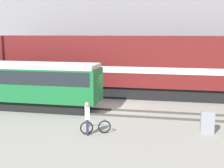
# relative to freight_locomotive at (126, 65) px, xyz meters

# --- Properties ---
(ground_plane) EXTENTS (120.00, 120.00, 0.00)m
(ground_plane) POSITION_rel_freight_locomotive_xyz_m (-0.32, -4.47, -2.62)
(ground_plane) COLOR gray
(track_near) EXTENTS (60.00, 1.50, 0.14)m
(track_near) POSITION_rel_freight_locomotive_xyz_m (-0.32, -5.73, -2.55)
(track_near) COLOR #47423D
(track_near) RESTS_ON ground
(track_far) EXTENTS (60.00, 1.51, 0.14)m
(track_far) POSITION_rel_freight_locomotive_xyz_m (-0.32, 0.00, -2.55)
(track_far) COLOR #47423D
(track_far) RESTS_ON ground
(building_backdrop) EXTENTS (36.79, 6.00, 10.26)m
(building_backdrop) POSITION_rel_freight_locomotive_xyz_m (-0.32, 7.88, 2.51)
(building_backdrop) COLOR gray
(building_backdrop) RESTS_ON ground
(freight_locomotive) EXTENTS (21.99, 3.04, 5.61)m
(freight_locomotive) POSITION_rel_freight_locomotive_xyz_m (0.00, 0.00, 0.00)
(freight_locomotive) COLOR black
(freight_locomotive) RESTS_ON ground
(streetcar) EXTENTS (12.36, 2.54, 3.23)m
(streetcar) POSITION_rel_freight_locomotive_xyz_m (-7.04, -5.73, -0.77)
(streetcar) COLOR black
(streetcar) RESTS_ON ground
(bicycle) EXTENTS (1.54, 0.77, 0.76)m
(bicycle) POSITION_rel_freight_locomotive_xyz_m (0.08, -9.99, -2.26)
(bicycle) COLOR black
(bicycle) RESTS_ON ground
(person) EXTENTS (0.35, 0.42, 1.76)m
(person) POSITION_rel_freight_locomotive_xyz_m (-0.28, -10.30, -1.54)
(person) COLOR #232D4C
(person) RESTS_ON ground
(signal_box) EXTENTS (0.70, 0.60, 1.20)m
(signal_box) POSITION_rel_freight_locomotive_xyz_m (5.86, -8.52, -2.02)
(signal_box) COLOR gray
(signal_box) RESTS_ON ground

